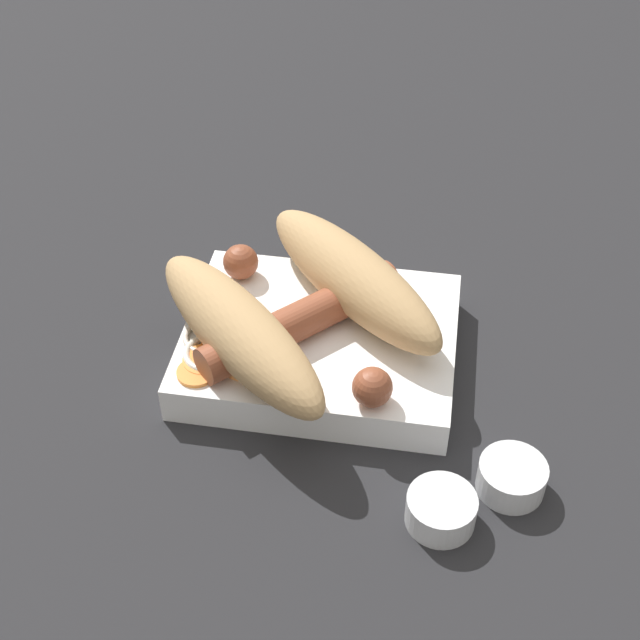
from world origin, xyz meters
name	(u,v)px	position (x,y,z in m)	size (l,w,h in m)	color
ground_plane	(320,358)	(0.00, 0.00, 0.00)	(3.00, 3.00, 0.00)	#232326
food_tray	(320,344)	(0.00, 0.00, 0.02)	(0.21, 0.17, 0.03)	white
bread_roll	(298,304)	(0.02, 0.00, 0.06)	(0.25, 0.25, 0.05)	tan
sausage	(301,320)	(0.01, 0.01, 0.05)	(0.15, 0.15, 0.03)	brown
pickled_veggies	(215,353)	(0.07, 0.04, 0.03)	(0.07, 0.08, 0.01)	orange
condiment_cup_near	(441,511)	(-0.10, 0.14, 0.01)	(0.05, 0.05, 0.02)	silver
condiment_cup_far	(511,478)	(-0.15, 0.10, 0.01)	(0.05, 0.05, 0.02)	silver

